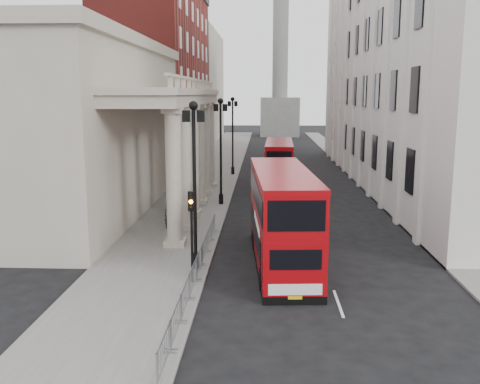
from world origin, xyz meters
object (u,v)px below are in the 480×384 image
Objects in this scene: pedestrian_a at (169,216)px; pedestrian_b at (185,197)px; pedestrian_c at (174,201)px; bus_far at (279,164)px; lamp_post_south at (194,174)px; bus_near at (282,216)px; traffic_light at (191,220)px; monument_column at (280,58)px; lamp_post_mid at (221,144)px; lamp_post_north at (233,130)px.

pedestrian_a is 0.91× the size of pedestrian_b.
pedestrian_b is 1.04× the size of pedestrian_c.
pedestrian_a is at bearing -113.67° from bus_far.
lamp_post_south reaches higher than bus_near.
traffic_light reaches higher than bus_far.
monument_column reaches higher than bus_near.
lamp_post_mid is 9.31m from pedestrian_a.
monument_column is at bearing 51.36° from pedestrian_a.
traffic_light is 26.60m from bus_far.
traffic_light reaches higher than pedestrian_a.
monument_column is at bearing 85.87° from traffic_light.
bus_far reaches higher than pedestrian_b.
pedestrian_b is (-9.21, -73.92, -14.96)m from monument_column.
pedestrian_a is (-2.78, 8.05, -3.97)m from lamp_post_south.
pedestrian_b is at bearing 100.51° from lamp_post_south.
traffic_light is 2.47× the size of pedestrian_c.
lamp_post_south reaches higher than pedestrian_b.
monument_column is at bearing 83.28° from lamp_post_north.
traffic_light is 15.32m from pedestrian_c.
lamp_post_mid is 1.00× the size of lamp_post_north.
lamp_post_south is 9.40m from pedestrian_a.
bus_far is at bearing 78.78° from lamp_post_south.
pedestrian_c is (-8.03, -11.37, -1.31)m from bus_far.
pedestrian_b is at bearing 99.56° from traffic_light.
pedestrian_a is (-2.78, -7.95, -3.97)m from lamp_post_mid.
lamp_post_mid is at bearing 90.00° from lamp_post_south.
lamp_post_mid is 4.60× the size of pedestrian_b.
lamp_post_north is 24.44m from pedestrian_a.
lamp_post_north reaches higher than bus_far.
lamp_post_north is 34.07m from traffic_light.
bus_far is 5.89× the size of pedestrian_c.
lamp_post_north is 31.05m from bus_near.
lamp_post_north is at bearing 90.00° from lamp_post_mid.
lamp_post_north is 1.93× the size of traffic_light.
lamp_post_north is at bearing 122.95° from bus_far.
lamp_post_north is 4.79× the size of pedestrian_c.
monument_column is 6.51× the size of lamp_post_south.
traffic_light is at bearing -89.68° from lamp_post_mid.
traffic_light is at bearing -105.96° from pedestrian_a.
bus_far is (-1.81, -63.85, -13.69)m from monument_column.
bus_near is 22.82m from bus_far.
lamp_post_mid is 6.02m from pedestrian_c.
bus_far is 12.57m from pedestrian_b.
pedestrian_b is at bearing -124.80° from bus_far.
lamp_post_mid reaches higher than pedestrian_a.
bus_near is 13.82m from pedestrian_c.
monument_column is at bearing 89.90° from bus_far.
monument_column is 77.32m from pedestrian_c.
pedestrian_c is at bearing -99.57° from lamp_post_north.
monument_column reaches higher than pedestrian_c.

